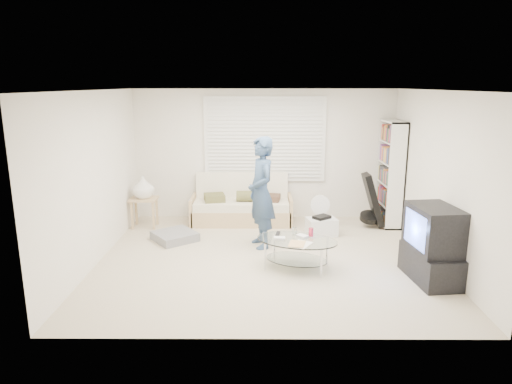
{
  "coord_description": "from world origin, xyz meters",
  "views": [
    {
      "loc": [
        -0.12,
        -6.51,
        2.59
      ],
      "look_at": [
        -0.16,
        0.3,
        0.97
      ],
      "focal_mm": 32.0,
      "sensor_mm": 36.0,
      "label": 1
    }
  ],
  "objects_px": {
    "bookshelf": "(390,173)",
    "coffee_table": "(297,245)",
    "futon_sofa": "(242,207)",
    "tv_unit": "(432,245)"
  },
  "relations": [
    {
      "from": "bookshelf",
      "to": "coffee_table",
      "type": "distance_m",
      "value": 2.92
    },
    {
      "from": "tv_unit",
      "to": "coffee_table",
      "type": "xyz_separation_m",
      "value": [
        -1.77,
        0.41,
        -0.15
      ]
    },
    {
      "from": "futon_sofa",
      "to": "tv_unit",
      "type": "height_order",
      "value": "tv_unit"
    },
    {
      "from": "futon_sofa",
      "to": "bookshelf",
      "type": "xyz_separation_m",
      "value": [
        2.76,
        -0.08,
        0.67
      ]
    },
    {
      "from": "futon_sofa",
      "to": "bookshelf",
      "type": "distance_m",
      "value": 2.84
    },
    {
      "from": "bookshelf",
      "to": "coffee_table",
      "type": "relative_size",
      "value": 1.46
    },
    {
      "from": "coffee_table",
      "to": "tv_unit",
      "type": "bearing_deg",
      "value": -12.92
    },
    {
      "from": "tv_unit",
      "to": "coffee_table",
      "type": "bearing_deg",
      "value": 167.08
    },
    {
      "from": "bookshelf",
      "to": "tv_unit",
      "type": "distance_m",
      "value": 2.59
    },
    {
      "from": "futon_sofa",
      "to": "coffee_table",
      "type": "relative_size",
      "value": 1.42
    }
  ]
}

